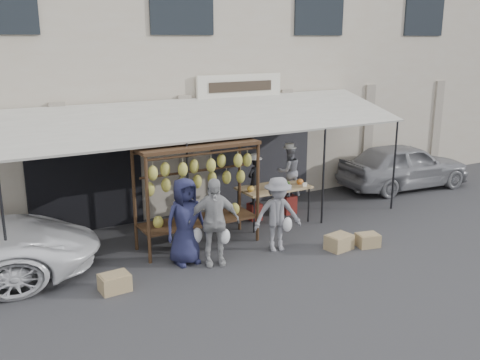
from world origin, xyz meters
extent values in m
plane|color=#2D2D30|center=(0.00, 0.00, 0.00)|extent=(90.00, 90.00, 0.00)
cube|color=#B9B19F|center=(0.00, 6.50, 3.50)|extent=(24.00, 6.00, 7.00)
cube|color=#232328|center=(2.20, 3.46, 1.25)|extent=(3.00, 0.10, 2.50)
cube|color=black|center=(-2.50, 3.46, 1.25)|extent=(2.60, 0.10, 2.50)
cube|color=silver|center=(1.50, 3.40, 3.15)|extent=(2.40, 0.10, 0.60)
cube|color=beige|center=(0.00, 2.30, 2.60)|extent=(10.00, 2.34, 0.63)
cylinder|color=black|center=(-4.50, 1.15, 1.15)|extent=(0.05, 0.05, 2.30)
cylinder|color=black|center=(-1.00, 1.15, 1.15)|extent=(0.05, 0.05, 2.30)
cylinder|color=black|center=(2.50, 1.15, 1.15)|extent=(0.05, 0.05, 2.30)
cylinder|color=black|center=(4.80, 1.15, 1.15)|extent=(0.05, 0.05, 2.30)
cylinder|color=black|center=(-1.94, 0.95, 1.10)|extent=(0.07, 0.07, 2.20)
cylinder|color=black|center=(0.56, 0.95, 1.10)|extent=(0.07, 0.07, 2.20)
cylinder|color=black|center=(-1.94, 1.75, 1.10)|extent=(0.07, 0.07, 2.20)
cylinder|color=black|center=(0.56, 1.75, 1.10)|extent=(0.07, 0.07, 2.20)
cube|color=black|center=(-0.69, 1.35, 2.20)|extent=(2.60, 0.90, 0.07)
cylinder|color=black|center=(-0.69, 1.00, 2.08)|extent=(2.50, 0.05, 0.05)
cylinder|color=black|center=(-0.69, 1.70, 2.08)|extent=(2.50, 0.05, 0.05)
cylinder|color=black|center=(-0.69, 1.35, 1.65)|extent=(2.50, 0.05, 0.05)
cube|color=black|center=(-0.69, 1.35, 0.55)|extent=(2.50, 0.80, 0.05)
ellipsoid|color=#E0D45D|center=(-1.79, 1.00, 1.82)|extent=(0.20, 0.18, 0.30)
ellipsoid|color=#E0D45D|center=(-1.48, 1.15, 1.82)|extent=(0.20, 0.18, 0.30)
ellipsoid|color=#E0D45D|center=(-1.17, 1.00, 1.81)|extent=(0.20, 0.18, 0.30)
ellipsoid|color=#E0D45D|center=(-0.85, 1.15, 1.81)|extent=(0.20, 0.18, 0.30)
ellipsoid|color=#E0D45D|center=(-0.54, 1.00, 1.82)|extent=(0.20, 0.18, 0.30)
ellipsoid|color=#E0D45D|center=(-0.22, 1.15, 1.86)|extent=(0.20, 0.18, 0.30)
ellipsoid|color=#E0D45D|center=(0.09, 1.00, 1.85)|extent=(0.20, 0.18, 0.30)
ellipsoid|color=#E0D45D|center=(0.41, 1.15, 1.80)|extent=(0.20, 0.18, 0.30)
ellipsoid|color=#E0D45D|center=(-1.74, 1.35, 1.40)|extent=(0.20, 0.18, 0.30)
ellipsoid|color=#E0D45D|center=(-1.39, 1.35, 1.44)|extent=(0.20, 0.18, 0.30)
ellipsoid|color=#E0D45D|center=(-1.04, 1.35, 1.42)|extent=(0.20, 0.18, 0.30)
ellipsoid|color=#E0D45D|center=(-0.69, 1.35, 1.42)|extent=(0.20, 0.18, 0.30)
ellipsoid|color=#E0D45D|center=(-0.34, 1.35, 1.44)|extent=(0.20, 0.18, 0.30)
ellipsoid|color=#E0D45D|center=(0.01, 1.35, 1.42)|extent=(0.20, 0.18, 0.30)
ellipsoid|color=#E0D45D|center=(0.36, 1.35, 1.39)|extent=(0.20, 0.18, 0.30)
cube|color=tan|center=(1.51, 1.77, 0.88)|extent=(1.70, 0.90, 0.05)
cylinder|color=black|center=(0.74, 1.40, 0.42)|extent=(0.04, 0.04, 0.85)
cylinder|color=black|center=(2.28, 1.40, 0.42)|extent=(0.04, 0.04, 0.85)
cylinder|color=black|center=(0.74, 2.14, 0.42)|extent=(0.04, 0.04, 0.85)
cylinder|color=black|center=(2.28, 2.14, 0.42)|extent=(0.04, 0.04, 0.85)
ellipsoid|color=gold|center=(0.80, 1.67, 0.97)|extent=(0.18, 0.14, 0.14)
ellipsoid|color=#B25919|center=(1.32, 1.58, 0.97)|extent=(0.18, 0.14, 0.14)
ellipsoid|color=#477226|center=(1.77, 1.61, 0.97)|extent=(0.18, 0.14, 0.14)
ellipsoid|color=orange|center=(2.17, 1.63, 0.97)|extent=(0.18, 0.14, 0.14)
imported|color=black|center=(1.22, 2.17, 0.99)|extent=(0.49, 0.39, 1.16)
imported|color=gray|center=(2.23, 2.18, 1.10)|extent=(0.69, 0.59, 1.27)
imported|color=#212346|center=(-1.31, 0.61, 0.87)|extent=(0.89, 0.61, 1.74)
imported|color=#A6A6A6|center=(-0.86, 0.29, 0.88)|extent=(1.11, 0.72, 1.75)
imported|color=gray|center=(0.62, 0.25, 0.79)|extent=(1.13, 0.81, 1.59)
cube|color=maroon|center=(1.22, 2.17, 0.21)|extent=(0.33, 0.33, 0.41)
cube|color=maroon|center=(2.23, 2.18, 0.23)|extent=(0.34, 0.34, 0.47)
cube|color=tan|center=(1.78, -0.35, 0.16)|extent=(0.58, 0.48, 0.32)
cube|color=tan|center=(2.43, -0.53, 0.14)|extent=(0.53, 0.45, 0.28)
cube|color=tan|center=(-2.91, 0.11, 0.15)|extent=(0.54, 0.42, 0.31)
imported|color=gray|center=(6.57, 2.46, 0.68)|extent=(4.14, 2.00, 1.37)
camera|label=1|loc=(-5.26, -8.50, 4.33)|focal=40.00mm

